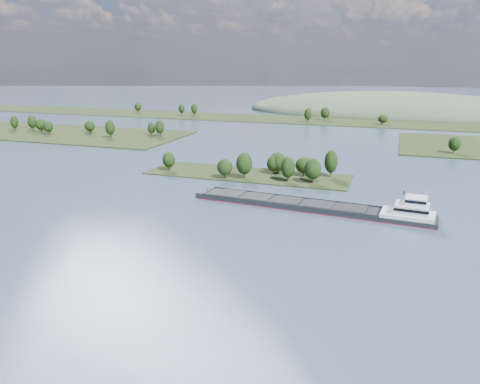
% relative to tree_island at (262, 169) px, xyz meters
% --- Properties ---
extents(ground, '(1800.00, 1800.00, 0.00)m').
position_rel_tree_island_xyz_m(ground, '(-7.80, -59.19, -3.82)').
color(ground, '#384962').
rests_on(ground, ground).
extents(tree_island, '(100.00, 30.63, 14.38)m').
position_rel_tree_island_xyz_m(tree_island, '(0.00, 0.00, 0.00)').
color(tree_island, black).
rests_on(tree_island, ground).
extents(left_bank, '(300.00, 80.00, 16.02)m').
position_rel_tree_island_xyz_m(left_bank, '(-236.84, 80.88, -2.79)').
color(left_bank, black).
rests_on(left_bank, ground).
extents(back_shoreline, '(900.00, 60.00, 14.76)m').
position_rel_tree_island_xyz_m(back_shoreline, '(1.42, 220.67, -3.17)').
color(back_shoreline, black).
rests_on(back_shoreline, ground).
extents(hill_west, '(320.00, 160.00, 44.00)m').
position_rel_tree_island_xyz_m(hill_west, '(52.20, 320.81, -3.82)').
color(hill_west, '#40553A').
rests_on(hill_west, ground).
extents(cargo_barge, '(93.35, 19.31, 12.54)m').
position_rel_tree_island_xyz_m(cargo_barge, '(37.72, -43.06, -2.24)').
color(cargo_barge, black).
rests_on(cargo_barge, ground).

